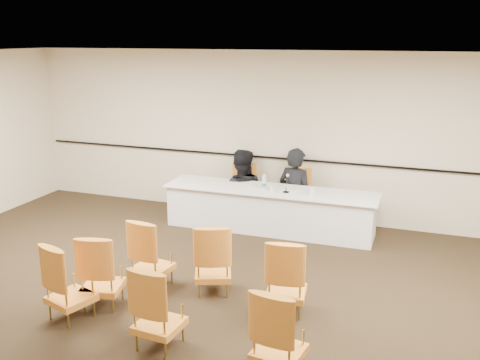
{
  "coord_description": "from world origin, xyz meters",
  "views": [
    {
      "loc": [
        2.5,
        -5.13,
        3.25
      ],
      "look_at": [
        -0.29,
        2.6,
        1.01
      ],
      "focal_mm": 40.0,
      "sensor_mm": 36.0,
      "label": 1
    }
  ],
  "objects_px": {
    "aud_chair_front_mid": "(213,258)",
    "aud_chair_back_left": "(70,281)",
    "panel_table": "(269,210)",
    "coffee_cup": "(312,191)",
    "aud_chair_front_left": "(152,253)",
    "aud_chair_back_mid": "(159,306)",
    "panelist_main_chair": "(295,196)",
    "aud_chair_back_right": "(279,332)",
    "drinking_glass": "(272,188)",
    "aud_chair_extra": "(102,270)",
    "panelist_main": "(295,198)",
    "panelist_second_chair": "(241,191)",
    "aud_chair_front_right": "(287,275)",
    "water_bottle": "(264,181)",
    "panelist_second": "(241,198)",
    "microphone": "(286,184)"
  },
  "relations": [
    {
      "from": "panelist_second_chair",
      "to": "panelist_second",
      "type": "bearing_deg",
      "value": 103.39
    },
    {
      "from": "water_bottle",
      "to": "aud_chair_back_right",
      "type": "relative_size",
      "value": 0.27
    },
    {
      "from": "panelist_second_chair",
      "to": "drinking_glass",
      "type": "xyz_separation_m",
      "value": [
        0.78,
        -0.64,
        0.3
      ]
    },
    {
      "from": "aud_chair_front_left",
      "to": "panelist_second",
      "type": "bearing_deg",
      "value": 94.84
    },
    {
      "from": "panelist_second_chair",
      "to": "aud_chair_front_right",
      "type": "height_order",
      "value": "same"
    },
    {
      "from": "panelist_main_chair",
      "to": "aud_chair_back_mid",
      "type": "relative_size",
      "value": 1.0
    },
    {
      "from": "panelist_second",
      "to": "aud_chair_back_left",
      "type": "height_order",
      "value": "panelist_second"
    },
    {
      "from": "aud_chair_front_right",
      "to": "aud_chair_back_mid",
      "type": "relative_size",
      "value": 1.0
    },
    {
      "from": "panel_table",
      "to": "aud_chair_front_mid",
      "type": "relative_size",
      "value": 3.83
    },
    {
      "from": "aud_chair_front_left",
      "to": "aud_chair_extra",
      "type": "bearing_deg",
      "value": -107.33
    },
    {
      "from": "panelist_main_chair",
      "to": "water_bottle",
      "type": "height_order",
      "value": "water_bottle"
    },
    {
      "from": "coffee_cup",
      "to": "drinking_glass",
      "type": "bearing_deg",
      "value": -178.89
    },
    {
      "from": "panelist_main_chair",
      "to": "aud_chair_back_right",
      "type": "height_order",
      "value": "same"
    },
    {
      "from": "panelist_main_chair",
      "to": "panelist_second_chair",
      "type": "xyz_separation_m",
      "value": [
        -1.02,
        -0.01,
        0.0
      ]
    },
    {
      "from": "panel_table",
      "to": "coffee_cup",
      "type": "bearing_deg",
      "value": -7.79
    },
    {
      "from": "aud_chair_front_right",
      "to": "aud_chair_extra",
      "type": "relative_size",
      "value": 1.0
    },
    {
      "from": "aud_chair_back_mid",
      "to": "aud_chair_extra",
      "type": "bearing_deg",
      "value": 157.01
    },
    {
      "from": "panelist_main_chair",
      "to": "aud_chair_back_left",
      "type": "distance_m",
      "value": 4.5
    },
    {
      "from": "aud_chair_back_right",
      "to": "aud_chair_extra",
      "type": "bearing_deg",
      "value": 173.68
    },
    {
      "from": "aud_chair_front_right",
      "to": "aud_chair_extra",
      "type": "distance_m",
      "value": 2.26
    },
    {
      "from": "microphone",
      "to": "aud_chair_extra",
      "type": "xyz_separation_m",
      "value": [
        -1.48,
        -3.14,
        -0.4
      ]
    },
    {
      "from": "microphone",
      "to": "aud_chair_front_mid",
      "type": "distance_m",
      "value": 2.4
    },
    {
      "from": "coffee_cup",
      "to": "panelist_main",
      "type": "bearing_deg",
      "value": 123.83
    },
    {
      "from": "aud_chair_front_mid",
      "to": "aud_chair_back_left",
      "type": "xyz_separation_m",
      "value": [
        -1.32,
        -1.19,
        0.0
      ]
    },
    {
      "from": "coffee_cup",
      "to": "aud_chair_front_mid",
      "type": "xyz_separation_m",
      "value": [
        -0.77,
        -2.35,
        -0.32
      ]
    },
    {
      "from": "panelist_second_chair",
      "to": "coffee_cup",
      "type": "xyz_separation_m",
      "value": [
        1.45,
        -0.63,
        0.32
      ]
    },
    {
      "from": "aud_chair_front_left",
      "to": "aud_chair_back_mid",
      "type": "xyz_separation_m",
      "value": [
        0.77,
        -1.25,
        0.0
      ]
    },
    {
      "from": "aud_chair_front_mid",
      "to": "panelist_second",
      "type": "bearing_deg",
      "value": 81.0
    },
    {
      "from": "panel_table",
      "to": "coffee_cup",
      "type": "xyz_separation_m",
      "value": [
        0.74,
        -0.09,
        0.43
      ]
    },
    {
      "from": "panelist_second_chair",
      "to": "aud_chair_back_left",
      "type": "relative_size",
      "value": 1.0
    },
    {
      "from": "coffee_cup",
      "to": "aud_chair_front_right",
      "type": "bearing_deg",
      "value": -84.04
    },
    {
      "from": "panel_table",
      "to": "aud_chair_back_left",
      "type": "bearing_deg",
      "value": -110.95
    },
    {
      "from": "panelist_second",
      "to": "coffee_cup",
      "type": "height_order",
      "value": "panelist_second"
    },
    {
      "from": "aud_chair_front_left",
      "to": "aud_chair_front_right",
      "type": "xyz_separation_m",
      "value": [
        1.86,
        -0.06,
        0.0
      ]
    },
    {
      "from": "water_bottle",
      "to": "microphone",
      "type": "bearing_deg",
      "value": -14.19
    },
    {
      "from": "panelist_main",
      "to": "water_bottle",
      "type": "relative_size",
      "value": 7.2
    },
    {
      "from": "panelist_main",
      "to": "drinking_glass",
      "type": "distance_m",
      "value": 0.78
    },
    {
      "from": "panelist_main_chair",
      "to": "panelist_main",
      "type": "bearing_deg",
      "value": 0.0
    },
    {
      "from": "coffee_cup",
      "to": "panelist_second_chair",
      "type": "bearing_deg",
      "value": 156.54
    },
    {
      "from": "drinking_glass",
      "to": "aud_chair_front_right",
      "type": "height_order",
      "value": "aud_chair_front_right"
    },
    {
      "from": "panelist_main",
      "to": "coffee_cup",
      "type": "distance_m",
      "value": 0.85
    },
    {
      "from": "water_bottle",
      "to": "aud_chair_front_mid",
      "type": "height_order",
      "value": "water_bottle"
    },
    {
      "from": "drinking_glass",
      "to": "aud_chair_front_left",
      "type": "xyz_separation_m",
      "value": [
        -0.91,
        -2.46,
        -0.3
      ]
    },
    {
      "from": "aud_chair_back_mid",
      "to": "aud_chair_front_mid",
      "type": "bearing_deg",
      "value": 92.37
    },
    {
      "from": "water_bottle",
      "to": "aud_chair_front_mid",
      "type": "bearing_deg",
      "value": -88.25
    },
    {
      "from": "panelist_second",
      "to": "panelist_second_chair",
      "type": "relative_size",
      "value": 1.93
    },
    {
      "from": "panelist_main_chair",
      "to": "aud_chair_back_left",
      "type": "height_order",
      "value": "same"
    },
    {
      "from": "aud_chair_back_left",
      "to": "aud_chair_back_right",
      "type": "height_order",
      "value": "same"
    },
    {
      "from": "coffee_cup",
      "to": "aud_chair_back_left",
      "type": "distance_m",
      "value": 4.12
    },
    {
      "from": "panel_table",
      "to": "panelist_main_chair",
      "type": "height_order",
      "value": "panelist_main_chair"
    }
  ]
}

